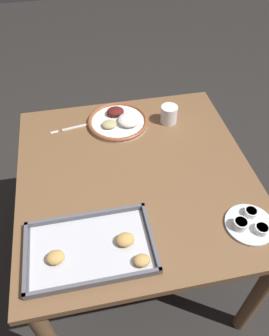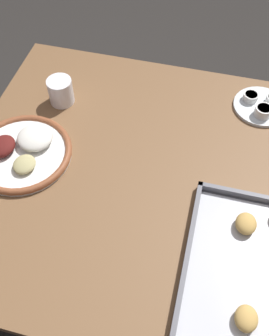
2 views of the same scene
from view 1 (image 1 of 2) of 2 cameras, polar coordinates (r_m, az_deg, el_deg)
The scene contains 7 objects.
ground_plane at distance 1.90m, azimuth 0.17°, elevation -15.27°, with size 8.00×8.00×0.00m, color #282623.
dining_table at distance 1.40m, azimuth 0.23°, elevation -3.76°, with size 0.94×0.99×0.70m.
dinner_plate at distance 1.55m, azimuth -2.75°, elevation 8.22°, with size 0.29×0.29×0.05m.
fork at distance 1.55m, azimuth -10.06°, elevation 7.03°, with size 0.22×0.05×0.00m.
saucer_plate at distance 1.22m, azimuth 19.41°, elevation -9.10°, with size 0.17×0.17×0.04m.
baking_tray at distance 1.12m, azimuth -7.26°, elevation -13.75°, with size 0.42×0.26×0.04m.
drinking_cup at distance 1.55m, azimuth 6.02°, elevation 9.29°, with size 0.08×0.08×0.08m.
Camera 1 is at (0.18, 0.87, 1.68)m, focal length 35.00 mm.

